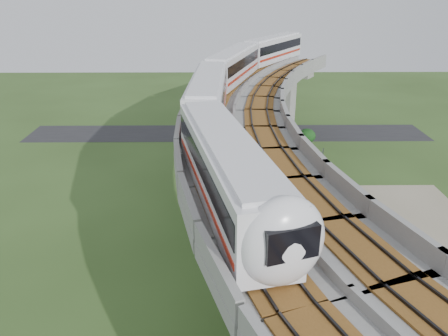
# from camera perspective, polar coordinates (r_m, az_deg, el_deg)

# --- Properties ---
(ground) EXTENTS (160.00, 160.00, 0.00)m
(ground) POSITION_cam_1_polar(r_m,az_deg,el_deg) (39.46, 1.22, -9.24)
(ground) COLOR #2F481D
(ground) RESTS_ON ground
(dirt_lot) EXTENTS (18.00, 26.00, 0.04)m
(dirt_lot) POSITION_cam_1_polar(r_m,az_deg,el_deg) (40.68, 21.75, -9.96)
(dirt_lot) COLOR gray
(dirt_lot) RESTS_ON ground
(asphalt_road) EXTENTS (60.00, 8.00, 0.03)m
(asphalt_road) POSITION_cam_1_polar(r_m,az_deg,el_deg) (66.78, 0.45, 4.59)
(asphalt_road) COLOR #232326
(asphalt_road) RESTS_ON ground
(viaduct) EXTENTS (19.58, 73.98, 11.40)m
(viaduct) POSITION_cam_1_polar(r_m,az_deg,el_deg) (35.82, 7.50, 3.24)
(viaduct) COLOR #99968E
(viaduct) RESTS_ON ground
(metro_train) EXTENTS (15.58, 60.58, 3.64)m
(metro_train) POSITION_cam_1_polar(r_m,az_deg,el_deg) (43.43, 2.40, 11.35)
(metro_train) COLOR silver
(metro_train) RESTS_ON ground
(fence) EXTENTS (3.87, 38.73, 1.50)m
(fence) POSITION_cam_1_polar(r_m,az_deg,el_deg) (40.54, 15.28, -7.94)
(fence) COLOR #2D382D
(fence) RESTS_ON ground
(tree_0) EXTENTS (2.27, 2.27, 3.09)m
(tree_0) POSITION_cam_1_polar(r_m,az_deg,el_deg) (59.99, 10.79, 4.15)
(tree_0) COLOR #382314
(tree_0) RESTS_ON ground
(tree_1) EXTENTS (1.95, 1.95, 2.89)m
(tree_1) POSITION_cam_1_polar(r_m,az_deg,el_deg) (55.04, 9.72, 2.44)
(tree_1) COLOR #382314
(tree_1) RESTS_ON ground
(tree_2) EXTENTS (2.84, 2.84, 2.97)m
(tree_2) POSITION_cam_1_polar(r_m,az_deg,el_deg) (48.39, 10.29, -0.90)
(tree_2) COLOR #382314
(tree_2) RESTS_ON ground
(tree_3) EXTENTS (2.41, 2.41, 3.32)m
(tree_3) POSITION_cam_1_polar(r_m,az_deg,el_deg) (44.03, 9.22, -2.54)
(tree_3) COLOR #382314
(tree_3) RESTS_ON ground
(tree_4) EXTENTS (2.00, 2.00, 2.72)m
(tree_4) POSITION_cam_1_polar(r_m,az_deg,el_deg) (37.78, 12.31, -8.09)
(tree_4) COLOR #382314
(tree_4) RESTS_ON ground
(tree_5) EXTENTS (2.12, 2.12, 2.93)m
(tree_5) POSITION_cam_1_polar(r_m,az_deg,el_deg) (34.00, 14.39, -11.83)
(tree_5) COLOR #382314
(tree_5) RESTS_ON ground
(tree_6) EXTENTS (2.59, 2.59, 3.60)m
(tree_6) POSITION_cam_1_polar(r_m,az_deg,el_deg) (29.54, 17.64, -17.13)
(tree_6) COLOR #382314
(tree_6) RESTS_ON ground
(car_white) EXTENTS (3.29, 4.31, 1.37)m
(car_white) POSITION_cam_1_polar(r_m,az_deg,el_deg) (36.50, 27.00, -13.69)
(car_white) COLOR white
(car_white) RESTS_ON dirt_lot
(car_dark) EXTENTS (4.42, 2.94, 1.19)m
(car_dark) POSITION_cam_1_polar(r_m,az_deg,el_deg) (41.70, 15.75, -7.26)
(car_dark) COLOR black
(car_dark) RESTS_ON dirt_lot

